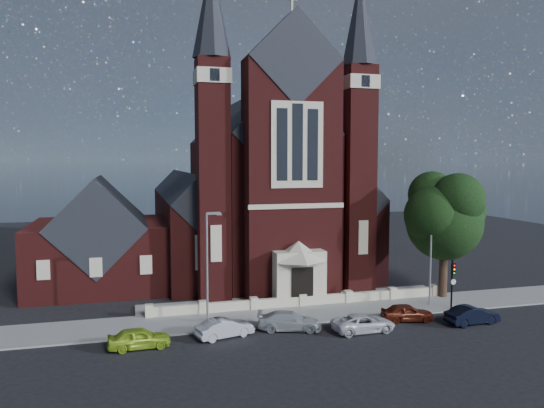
{
  "coord_description": "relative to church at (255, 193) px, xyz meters",
  "views": [
    {
      "loc": [
        -13.29,
        -33.15,
        11.8
      ],
      "look_at": [
        -1.02,
        12.0,
        7.87
      ],
      "focal_mm": 35.0,
      "sensor_mm": 36.0,
      "label": 1
    }
  ],
  "objects": [
    {
      "name": "traffic_signal",
      "position": [
        11.0,
        -20.52,
        -5.6
      ],
      "size": [
        0.28,
        0.42,
        4.0
      ],
      "color": "black",
      "rests_on": "ground"
    },
    {
      "name": "car_white_suv",
      "position": [
        2.1,
        -23.44,
        -7.58
      ],
      "size": [
        4.42,
        2.12,
        1.22
      ],
      "primitive_type": "imported",
      "rotation": [
        0.0,
        0.0,
        1.59
      ],
      "color": "white",
      "rests_on": "ground"
    },
    {
      "name": "forecourt_paving",
      "position": [
        0.0,
        -14.44,
        -8.19
      ],
      "size": [
        26.0,
        3.0,
        0.14
      ],
      "primitive_type": "cube",
      "color": "gray",
      "rests_on": "ground"
    },
    {
      "name": "forecourt_wall",
      "position": [
        0.0,
        -16.44,
        -8.19
      ],
      "size": [
        24.0,
        0.4,
        0.9
      ],
      "primitive_type": "cube",
      "color": "beige",
      "rests_on": "ground"
    },
    {
      "name": "car_lime_van",
      "position": [
        -12.85,
        -22.73,
        -7.52
      ],
      "size": [
        3.95,
        1.75,
        1.32
      ],
      "primitive_type": "imported",
      "rotation": [
        0.0,
        0.0,
        1.62
      ],
      "color": "#95BC25",
      "rests_on": "ground"
    },
    {
      "name": "pavement_strip",
      "position": [
        0.0,
        -18.44,
        -8.19
      ],
      "size": [
        60.0,
        5.0,
        0.12
      ],
      "primitive_type": "cube",
      "color": "gray",
      "rests_on": "ground"
    },
    {
      "name": "car_navy",
      "position": [
        10.37,
        -23.92,
        -7.53
      ],
      "size": [
        4.07,
        1.69,
        1.31
      ],
      "primitive_type": "imported",
      "rotation": [
        0.0,
        0.0,
        1.65
      ],
      "color": "black",
      "rests_on": "ground"
    },
    {
      "name": "ground",
      "position": [
        0.0,
        -7.94,
        -8.19
      ],
      "size": [
        120.0,
        120.0,
        0.0
      ],
      "primitive_type": "plane",
      "color": "black",
      "rests_on": "ground"
    },
    {
      "name": "car_silver_a",
      "position": [
        -7.32,
        -22.1,
        -7.55
      ],
      "size": [
        4.1,
        2.37,
        1.28
      ],
      "primitive_type": "imported",
      "rotation": [
        0.0,
        0.0,
        1.85
      ],
      "color": "#B1B2B9",
      "rests_on": "ground"
    },
    {
      "name": "parish_hall",
      "position": [
        -16.0,
        -4.94,
        -4.17
      ],
      "size": [
        12.0,
        12.2,
        10.24
      ],
      "color": "#4D1514",
      "rests_on": "ground"
    },
    {
      "name": "street_lamp_left",
      "position": [
        -7.91,
        -18.94,
        -3.59
      ],
      "size": [
        1.16,
        0.22,
        8.09
      ],
      "color": "gray",
      "rests_on": "ground"
    },
    {
      "name": "car_silver_b",
      "position": [
        -2.7,
        -21.77,
        -7.54
      ],
      "size": [
        4.77,
        3.01,
        1.29
      ],
      "primitive_type": "imported",
      "rotation": [
        0.0,
        0.0,
        1.28
      ],
      "color": "#A7ABAF",
      "rests_on": "ground"
    },
    {
      "name": "street_lamp_right",
      "position": [
        10.09,
        -18.94,
        -3.59
      ],
      "size": [
        1.16,
        0.22,
        8.09
      ],
      "color": "gray",
      "rests_on": "ground"
    },
    {
      "name": "church",
      "position": [
        0.0,
        0.0,
        0.0
      ],
      "size": [
        20.01,
        34.9,
        29.2
      ],
      "color": "#4D1514",
      "rests_on": "ground"
    },
    {
      "name": "street_tree",
      "position": [
        12.6,
        -17.23,
        -1.23
      ],
      "size": [
        6.4,
        6.6,
        10.7
      ],
      "color": "black",
      "rests_on": "ground"
    },
    {
      "name": "car_dark_red",
      "position": [
        6.2,
        -22.08,
        -7.55
      ],
      "size": [
        3.98,
        2.21,
        1.28
      ],
      "primitive_type": "imported",
      "rotation": [
        0.0,
        0.0,
        1.38
      ],
      "color": "#581C0F",
      "rests_on": "ground"
    }
  ]
}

